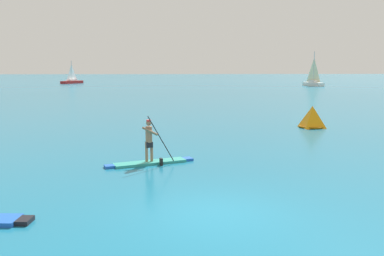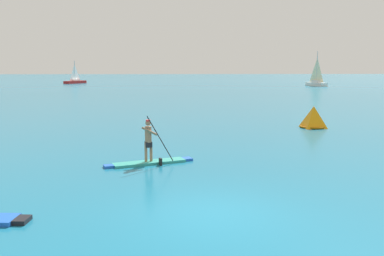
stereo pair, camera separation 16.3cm
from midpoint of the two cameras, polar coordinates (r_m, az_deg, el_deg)
ground at (r=11.04m, az=2.87°, el=-11.64°), size 440.00×440.00×0.00m
paddleboarder_mid_center at (r=16.39m, az=-6.06°, el=-3.68°), size 3.51×1.62×2.00m
race_marker_buoy at (r=27.12m, az=16.05°, el=1.35°), size 1.92×1.92×1.37m
sailboat_left_horizon at (r=101.71m, az=-16.25°, el=6.27°), size 4.34×6.40×5.30m
sailboat_right_horizon at (r=87.73m, az=16.31°, el=6.12°), size 2.84×5.70×6.90m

